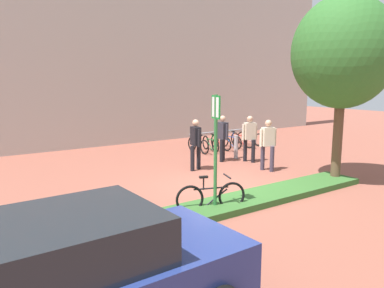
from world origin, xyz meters
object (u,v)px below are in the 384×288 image
object	(u,v)px
bollard_steel	(236,147)
car_navy_sedan	(63,284)
bike_rack_cluster	(226,141)
person_suited_dark	(196,141)
parking_sign_post	(216,137)
person_suited_navy	(223,135)
bike_at_sign	(211,197)
person_casual_tan	(268,142)
tree_sidewalk	(343,53)
person_shirt_blue	(250,136)

from	to	relation	value
bollard_steel	car_navy_sedan	xyz separation A→B (m)	(-8.53, -6.85, 0.31)
bike_rack_cluster	person_suited_dark	distance (m)	4.29
parking_sign_post	person_suited_navy	xyz separation A→B (m)	(3.62, 4.19, -0.76)
bollard_steel	car_navy_sedan	distance (m)	10.94
parking_sign_post	bollard_steel	distance (m)	6.27
bike_at_sign	person_casual_tan	xyz separation A→B (m)	(3.96, 2.09, 0.63)
parking_sign_post	car_navy_sedan	bearing A→B (deg)	-148.32
person_suited_navy	tree_sidewalk	bearing A→B (deg)	-76.31
person_suited_dark	car_navy_sedan	bearing A→B (deg)	-134.81
car_navy_sedan	bollard_steel	bearing A→B (deg)	38.77
person_suited_navy	car_navy_sedan	xyz separation A→B (m)	(-7.76, -6.75, -0.23)
parking_sign_post	person_shirt_blue	world-z (taller)	parking_sign_post
person_shirt_blue	bike_rack_cluster	bearing A→B (deg)	68.16
person_casual_tan	bollard_steel	bearing A→B (deg)	77.12
bike_at_sign	bike_rack_cluster	world-z (taller)	bike_at_sign
person_suited_dark	person_shirt_blue	size ratio (longest dim) A/B	1.00
person_suited_navy	bike_at_sign	bearing A→B (deg)	-131.76
bike_rack_cluster	car_navy_sedan	bearing A→B (deg)	-137.72
bike_rack_cluster	person_suited_navy	distance (m)	2.71
bollard_steel	person_shirt_blue	size ratio (longest dim) A/B	0.52
bike_rack_cluster	person_casual_tan	bearing A→B (deg)	-110.80
bike_at_sign	person_casual_tan	size ratio (longest dim) A/B	0.94
bike_rack_cluster	person_suited_navy	size ratio (longest dim) A/B	2.19
parking_sign_post	car_navy_sedan	xyz separation A→B (m)	(-4.14, -2.55, -0.99)
person_suited_navy	person_casual_tan	bearing A→B (deg)	-82.31
bike_at_sign	person_shirt_blue	world-z (taller)	person_shirt_blue
bollard_steel	person_suited_dark	bearing A→B (deg)	-164.18
bike_rack_cluster	person_suited_navy	xyz separation A→B (m)	(-1.78, -1.93, 0.64)
person_casual_tan	person_suited_dark	bearing A→B (deg)	142.53
bollard_steel	person_suited_dark	world-z (taller)	person_suited_dark
person_casual_tan	person_shirt_blue	distance (m)	1.45
bike_at_sign	bike_rack_cluster	size ratio (longest dim) A/B	0.43
bike_at_sign	person_shirt_blue	size ratio (longest dim) A/B	0.94
bike_rack_cluster	car_navy_sedan	distance (m)	12.91
bike_rack_cluster	person_suited_dark	xyz separation A→B (m)	(-3.42, -2.51, 0.64)
bike_at_sign	car_navy_sedan	distance (m)	4.86
person_casual_tan	person_suited_dark	distance (m)	2.40
bollard_steel	person_shirt_blue	bearing A→B (deg)	-91.58
tree_sidewalk	person_casual_tan	world-z (taller)	tree_sidewalk
bike_at_sign	bike_rack_cluster	bearing A→B (deg)	47.93
tree_sidewalk	bike_rack_cluster	bearing A→B (deg)	82.72
bike_rack_cluster	person_casual_tan	xyz separation A→B (m)	(-1.51, -3.97, 0.64)
tree_sidewalk	bike_at_sign	world-z (taller)	tree_sidewalk
person_casual_tan	car_navy_sedan	size ratio (longest dim) A/B	0.40
parking_sign_post	person_shirt_blue	size ratio (longest dim) A/B	1.57
person_suited_dark	person_suited_navy	xyz separation A→B (m)	(1.63, 0.58, 0.00)
parking_sign_post	bike_at_sign	size ratio (longest dim) A/B	1.67
bike_at_sign	bollard_steel	bearing A→B (deg)	43.55
person_casual_tan	person_shirt_blue	xyz separation A→B (m)	(0.47, 1.38, 0.00)
bike_at_sign	person_casual_tan	bearing A→B (deg)	27.81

